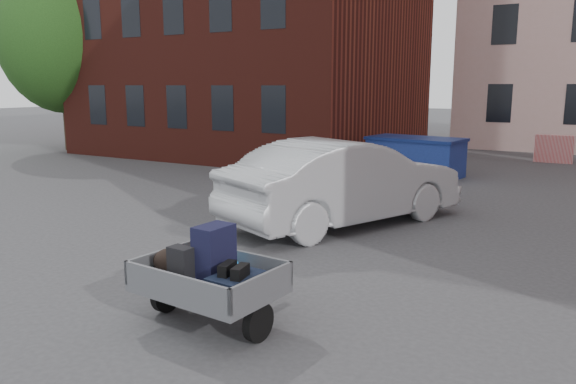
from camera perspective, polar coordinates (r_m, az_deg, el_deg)
The scene contains 6 objects.
ground at distance 8.85m, azimuth -1.29°, elevation -7.39°, with size 120.00×120.00×0.00m, color #38383A.
far_building at distance 38.05m, azimuth -9.77°, elevation 12.55°, with size 6.00×6.00×8.00m, color maroon.
tree at distance 26.15m, azimuth -21.98°, elevation 15.36°, with size 5.28×5.28×8.30m.
trailer at distance 6.59m, azimuth -8.14°, elevation -8.39°, with size 1.68×1.86×1.20m.
dumpster at distance 17.73m, azimuth 12.79°, elevation 3.54°, with size 3.00×1.82×1.19m.
silver_car at distance 11.27m, azimuth 5.78°, elevation 1.01°, with size 1.81×5.19×1.71m, color #B0B3B8.
Camera 1 is at (4.43, -7.14, 2.77)m, focal length 35.00 mm.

